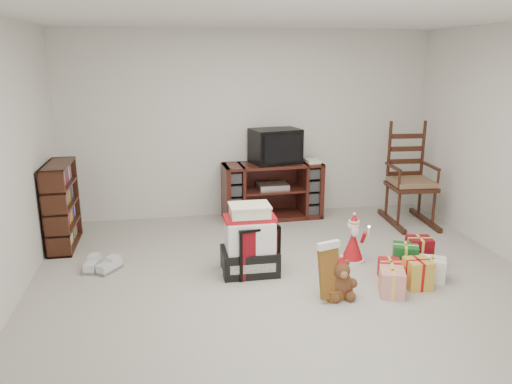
# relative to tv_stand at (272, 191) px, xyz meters

# --- Properties ---
(room) EXTENTS (5.01, 5.01, 2.51)m
(room) POSITION_rel_tv_stand_xyz_m (-0.28, -2.23, 0.87)
(room) COLOR beige
(room) RESTS_ON ground
(tv_stand) EXTENTS (1.35, 0.54, 0.76)m
(tv_stand) POSITION_rel_tv_stand_xyz_m (0.00, 0.00, 0.00)
(tv_stand) COLOR #3F1612
(tv_stand) RESTS_ON floor
(bookshelf) EXTENTS (0.27, 0.81, 0.99)m
(bookshelf) POSITION_rel_tv_stand_xyz_m (-2.61, -0.60, 0.09)
(bookshelf) COLOR #3E1A11
(bookshelf) RESTS_ON floor
(rocking_chair) EXTENTS (0.61, 0.95, 1.38)m
(rocking_chair) POSITION_rel_tv_stand_xyz_m (1.75, -0.47, 0.09)
(rocking_chair) COLOR #3E1A11
(rocking_chair) RESTS_ON floor
(gift_pile) EXTENTS (0.57, 0.41, 0.71)m
(gift_pile) POSITION_rel_tv_stand_xyz_m (-0.60, -1.73, -0.07)
(gift_pile) COLOR black
(gift_pile) RESTS_ON floor
(red_suitcase) EXTENTS (0.44, 0.29, 0.62)m
(red_suitcase) POSITION_rel_tv_stand_xyz_m (-0.55, -1.80, -0.11)
(red_suitcase) COLOR maroon
(red_suitcase) RESTS_ON floor
(stocking) EXTENTS (0.29, 0.19, 0.57)m
(stocking) POSITION_rel_tv_stand_xyz_m (0.01, -2.45, -0.10)
(stocking) COLOR #0E7F17
(stocking) RESTS_ON floor
(teddy_bear) EXTENTS (0.24, 0.21, 0.36)m
(teddy_bear) POSITION_rel_tv_stand_xyz_m (0.13, -2.41, -0.22)
(teddy_bear) COLOR brown
(teddy_bear) RESTS_ON floor
(santa_figurine) EXTENTS (0.26, 0.25, 0.54)m
(santa_figurine) POSITION_rel_tv_stand_xyz_m (0.54, -1.64, -0.17)
(santa_figurine) COLOR #B4131A
(santa_figurine) RESTS_ON floor
(mrs_claus_figurine) EXTENTS (0.29, 0.27, 0.59)m
(mrs_claus_figurine) POSITION_rel_tv_stand_xyz_m (-0.76, -1.69, -0.16)
(mrs_claus_figurine) COLOR #B4131A
(mrs_claus_figurine) RESTS_ON floor
(sneaker_pair) EXTENTS (0.41, 0.31, 0.10)m
(sneaker_pair) POSITION_rel_tv_stand_xyz_m (-2.12, -1.41, -0.33)
(sneaker_pair) COLOR silver
(sneaker_pair) RESTS_ON floor
(gift_cluster) EXTENTS (0.69, 0.97, 0.24)m
(gift_cluster) POSITION_rel_tv_stand_xyz_m (0.94, -2.16, -0.26)
(gift_cluster) COLOR #B1141C
(gift_cluster) RESTS_ON floor
(crt_television) EXTENTS (0.71, 0.58, 0.46)m
(crt_television) POSITION_rel_tv_stand_xyz_m (0.04, 0.03, 0.61)
(crt_television) COLOR black
(crt_television) RESTS_ON tv_stand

